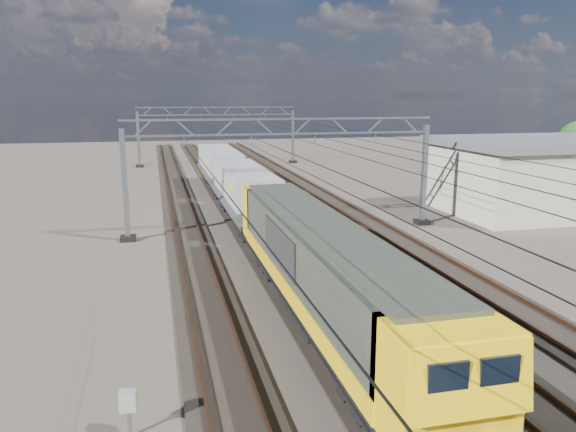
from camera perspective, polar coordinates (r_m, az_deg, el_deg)
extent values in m
plane|color=#2B2720|center=(31.72, 1.21, -3.30)|extent=(160.00, 160.00, 0.00)
cube|color=black|center=(30.79, -9.68, -3.83)|extent=(2.60, 140.00, 0.12)
cube|color=#543521|center=(30.71, -11.03, -3.62)|extent=(0.08, 140.00, 0.16)
cube|color=#543521|center=(30.79, -8.35, -3.48)|extent=(0.08, 140.00, 0.16)
cube|color=black|center=(31.27, -2.34, -3.42)|extent=(2.60, 140.00, 0.12)
cube|color=#543521|center=(31.10, -3.65, -3.21)|extent=(0.08, 140.00, 0.16)
cube|color=#543521|center=(31.37, -1.05, -3.05)|extent=(0.08, 140.00, 0.16)
cube|color=black|center=(32.25, 4.66, -2.96)|extent=(2.60, 140.00, 0.12)
cube|color=#543521|center=(32.00, 3.44, -2.77)|extent=(0.08, 140.00, 0.16)
cube|color=#543521|center=(32.43, 5.88, -2.61)|extent=(0.08, 140.00, 0.16)
cube|color=black|center=(33.67, 11.15, -2.51)|extent=(2.60, 140.00, 0.12)
cube|color=#543521|center=(33.35, 10.04, -2.32)|extent=(0.08, 140.00, 0.16)
cube|color=#543521|center=(33.93, 12.27, -2.16)|extent=(0.08, 140.00, 0.16)
cube|color=gray|center=(34.01, -16.24, 2.96)|extent=(0.30, 0.30, 6.60)
cube|color=gray|center=(38.09, 13.67, 4.04)|extent=(0.30, 0.30, 6.60)
cube|color=black|center=(34.63, -15.93, -2.19)|extent=(0.90, 0.90, 0.30)
cube|color=black|center=(38.65, 13.44, -0.59)|extent=(0.90, 0.90, 0.30)
cube|color=gray|center=(34.48, -0.44, 9.83)|extent=(19.30, 0.18, 0.12)
cube|color=gray|center=(34.53, -0.43, 8.34)|extent=(19.30, 0.18, 0.12)
cube|color=gray|center=(33.63, -14.53, 8.62)|extent=(1.03, 0.10, 0.94)
cube|color=gray|center=(33.67, -10.45, 8.81)|extent=(1.03, 0.10, 0.94)
cube|color=gray|center=(33.88, -6.39, 8.95)|extent=(1.03, 0.10, 0.94)
cube|color=gray|center=(34.26, -2.39, 9.05)|extent=(1.03, 0.10, 0.94)
cube|color=gray|center=(34.79, 1.50, 9.10)|extent=(1.03, 0.10, 0.94)
cube|color=gray|center=(35.48, 5.25, 9.12)|extent=(1.03, 0.10, 0.94)
cube|color=gray|center=(36.30, 8.85, 9.09)|extent=(1.03, 0.10, 0.94)
cube|color=gray|center=(37.26, 12.28, 9.04)|extent=(1.03, 0.10, 0.94)
cube|color=gray|center=(33.72, -10.50, 7.49)|extent=(0.06, 0.06, 0.65)
cube|color=gray|center=(34.16, -3.73, 7.72)|extent=(0.06, 0.06, 0.65)
cube|color=gray|center=(35.06, 2.78, 7.85)|extent=(0.06, 0.06, 0.65)
cube|color=gray|center=(36.37, 8.91, 7.87)|extent=(0.06, 0.06, 0.65)
cube|color=gray|center=(69.78, -14.96, 7.51)|extent=(0.30, 0.30, 6.60)
cube|color=gray|center=(71.86, 0.50, 8.04)|extent=(0.30, 0.30, 6.60)
cube|color=black|center=(70.09, -14.82, 4.95)|extent=(0.90, 0.90, 0.30)
cube|color=black|center=(72.16, 0.49, 5.54)|extent=(0.90, 0.90, 0.30)
cube|color=gray|center=(70.02, -7.20, 10.91)|extent=(19.30, 0.18, 0.12)
cube|color=gray|center=(70.04, -7.18, 10.17)|extent=(19.30, 0.18, 0.12)
cube|color=gray|center=(69.60, -14.12, 10.27)|extent=(1.03, 0.10, 0.94)
cube|color=gray|center=(69.62, -12.13, 10.36)|extent=(1.03, 0.10, 0.94)
cube|color=gray|center=(69.72, -10.15, 10.44)|extent=(1.03, 0.10, 0.94)
cube|color=gray|center=(69.91, -8.18, 10.51)|extent=(1.03, 0.10, 0.94)
cube|color=gray|center=(70.17, -6.21, 10.57)|extent=(1.03, 0.10, 0.94)
cube|color=gray|center=(70.51, -4.27, 10.61)|extent=(1.03, 0.10, 0.94)
cube|color=gray|center=(70.93, -2.34, 10.64)|extent=(1.03, 0.10, 0.94)
cube|color=gray|center=(71.43, -0.44, 10.66)|extent=(1.03, 0.10, 0.94)
cube|color=gray|center=(69.64, -12.16, 9.72)|extent=(0.06, 0.06, 0.65)
cube|color=gray|center=(69.86, -8.83, 9.85)|extent=(0.06, 0.06, 0.65)
cube|color=gray|center=(70.30, -5.53, 9.95)|extent=(0.06, 0.06, 0.65)
cube|color=gray|center=(70.97, -2.28, 10.02)|extent=(0.06, 0.06, 0.65)
cylinder|color=black|center=(37.73, -10.82, 7.46)|extent=(0.03, 140.00, 0.03)
cylinder|color=black|center=(37.69, -10.85, 8.21)|extent=(0.03, 140.00, 0.03)
cylinder|color=black|center=(38.12, -4.76, 7.68)|extent=(0.03, 140.00, 0.03)
cylinder|color=black|center=(38.09, -4.77, 8.43)|extent=(0.03, 140.00, 0.03)
cylinder|color=black|center=(38.93, 1.13, 7.81)|extent=(0.03, 140.00, 0.03)
cylinder|color=black|center=(38.89, 1.13, 8.54)|extent=(0.03, 140.00, 0.03)
cylinder|color=black|center=(40.12, 6.72, 7.86)|extent=(0.03, 140.00, 0.03)
cylinder|color=black|center=(40.08, 6.73, 8.57)|extent=(0.03, 140.00, 0.03)
cube|color=black|center=(15.68, 10.45, -17.44)|extent=(2.20, 3.60, 0.60)
cube|color=black|center=(27.15, -0.65, -4.31)|extent=(2.20, 3.60, 0.60)
cube|color=black|center=(21.06, 3.31, -8.19)|extent=(2.65, 20.00, 0.25)
cube|color=black|center=(21.20, 3.30, -9.15)|extent=(2.20, 4.50, 0.75)
cube|color=#2B3129|center=(20.61, 3.36, -4.49)|extent=(2.65, 17.00, 2.60)
cube|color=yellow|center=(20.59, -0.29, -7.41)|extent=(0.04, 17.00, 0.60)
cube|color=yellow|center=(21.33, 6.81, -6.80)|extent=(0.04, 17.00, 0.60)
cube|color=black|center=(21.12, -0.94, -3.07)|extent=(0.05, 5.00, 1.40)
cube|color=black|center=(21.84, 6.03, -2.62)|extent=(0.05, 5.00, 1.40)
cube|color=#2B3129|center=(20.27, 3.41, -0.77)|extent=(2.25, 18.00, 0.15)
cube|color=yellow|center=(12.80, 15.63, -15.75)|extent=(2.65, 1.80, 2.60)
cube|color=yellow|center=(11.85, 18.06, -15.56)|extent=(2.60, 0.46, 1.52)
cube|color=black|center=(11.47, 15.92, -15.83)|extent=(0.85, 0.08, 0.75)
cube|color=black|center=(12.01, 20.67, -14.83)|extent=(0.85, 0.08, 0.75)
cube|color=yellow|center=(29.18, -1.78, 0.49)|extent=(2.65, 1.80, 2.60)
cube|color=yellow|center=(30.00, -2.16, 1.78)|extent=(2.60, 0.46, 1.52)
cube|color=black|center=(29.98, -3.23, 1.96)|extent=(0.85, 0.08, 0.75)
cube|color=black|center=(30.19, -1.17, 2.05)|extent=(0.85, 0.08, 0.75)
cylinder|color=black|center=(30.49, -3.79, -1.72)|extent=(0.36, 0.50, 0.36)
cylinder|color=black|center=(30.81, -0.67, -1.55)|extent=(0.36, 0.50, 0.36)
cylinder|color=white|center=(30.30, -3.31, -0.64)|extent=(0.20, 0.08, 0.20)
cylinder|color=white|center=(30.53, -1.09, -0.52)|extent=(0.20, 0.08, 0.20)
cube|color=black|center=(33.51, -3.18, -1.20)|extent=(2.20, 2.60, 0.55)
cube|color=black|center=(42.21, -5.37, 1.55)|extent=(2.20, 2.60, 0.55)
cube|color=black|center=(37.77, -4.41, 0.87)|extent=(2.40, 13.00, 0.20)
cube|color=gray|center=(37.47, -4.46, 3.45)|extent=(2.80, 12.00, 1.80)
cube|color=#484B50|center=(37.55, -5.86, 1.50)|extent=(1.48, 12.00, 1.36)
cube|color=#484B50|center=(37.84, -3.00, 1.63)|extent=(1.48, 12.00, 1.36)
cube|color=yellow|center=(34.33, -6.01, 2.79)|extent=(0.04, 1.20, 0.50)
cube|color=black|center=(47.29, -6.27, 2.67)|extent=(2.20, 2.60, 0.55)
cube|color=black|center=(56.13, -7.44, 4.13)|extent=(2.20, 2.60, 0.55)
cube|color=black|center=(51.65, -6.92, 3.86)|extent=(2.40, 13.00, 0.20)
cube|color=gray|center=(51.43, -6.96, 5.76)|extent=(2.80, 12.00, 1.80)
cube|color=#484B50|center=(51.49, -7.98, 4.33)|extent=(1.48, 12.00, 1.36)
cube|color=#484B50|center=(51.70, -5.88, 4.42)|extent=(1.48, 12.00, 1.36)
cube|color=yellow|center=(48.31, -8.24, 5.43)|extent=(0.04, 1.20, 0.50)
cube|color=gray|center=(15.58, -15.80, -19.59)|extent=(0.09, 0.09, 0.73)
cube|color=#ADAFB5|center=(15.27, -15.94, -17.59)|extent=(0.45, 0.36, 0.52)
cube|color=#B8B7A1|center=(46.77, 26.29, 3.46)|extent=(18.00, 10.00, 4.80)
cube|color=slate|center=(46.49, 26.60, 6.75)|extent=(18.60, 10.60, 0.60)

